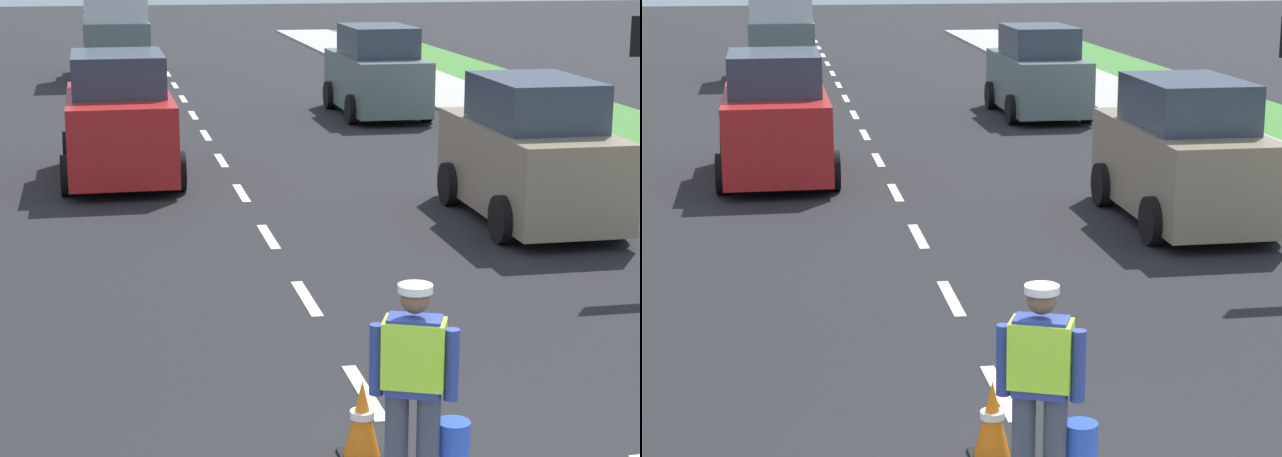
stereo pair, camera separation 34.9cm
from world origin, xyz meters
The scene contains 8 objects.
ground_plane centered at (0.00, 21.00, 0.00)m, with size 96.00×96.00×0.00m, color black.
lane_center_line centered at (0.00, 25.20, 0.00)m, with size 0.14×46.40×0.01m.
road_worker centered at (-0.10, 0.62, 0.93)m, with size 0.76×0.43×1.67m.
traffic_cone_far centered at (-0.35, 1.32, 0.33)m, with size 0.36×0.36×0.67m.
delivery_truck centered at (-1.57, 29.04, 1.61)m, with size 2.16×4.60×3.54m.
car_oncoming_lead centered at (-1.91, 13.32, 1.02)m, with size 2.04×3.96×2.20m.
car_parked_far centered at (4.31, 19.92, 0.99)m, with size 1.96×4.13×2.13m.
car_parked_curbside centered at (3.98, 8.95, 1.00)m, with size 1.89×4.01×2.15m.
Camera 2 is at (-2.04, -7.39, 4.13)m, focal length 66.11 mm.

